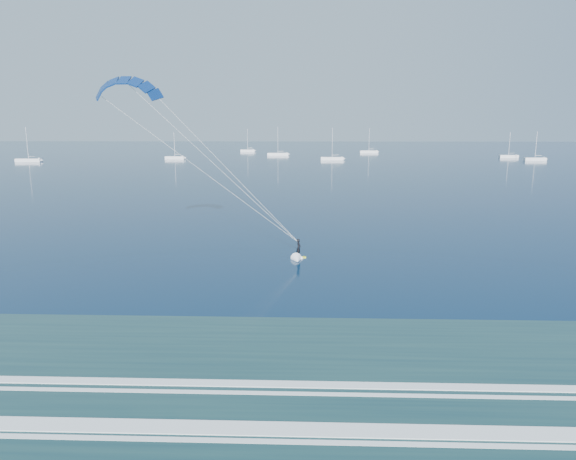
% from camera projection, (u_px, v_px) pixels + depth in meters
% --- Properties ---
extents(kitesurfer_rig, '(20.11, 6.60, 18.49)m').
position_uv_depth(kitesurfer_rig, '(216.00, 166.00, 48.30)').
color(kitesurfer_rig, '#E1F41C').
rests_on(kitesurfer_rig, ground).
extents(sailboat_0, '(9.57, 2.40, 12.90)m').
position_uv_depth(sailboat_0, '(29.00, 160.00, 193.82)').
color(sailboat_0, white).
rests_on(sailboat_0, ground).
extents(sailboat_1, '(7.82, 2.40, 10.86)m').
position_uv_depth(sailboat_1, '(175.00, 158.00, 208.95)').
color(sailboat_1, white).
rests_on(sailboat_1, ground).
extents(sailboat_2, '(9.63, 2.40, 12.86)m').
position_uv_depth(sailboat_2, '(278.00, 154.00, 236.16)').
color(sailboat_2, white).
rests_on(sailboat_2, ground).
extents(sailboat_3, '(9.01, 2.40, 12.46)m').
position_uv_depth(sailboat_3, '(332.00, 158.00, 203.98)').
color(sailboat_3, white).
rests_on(sailboat_3, ground).
extents(sailboat_4, '(9.04, 2.40, 12.25)m').
position_uv_depth(sailboat_4, '(369.00, 152.00, 259.41)').
color(sailboat_4, white).
rests_on(sailboat_4, ground).
extents(sailboat_5, '(7.72, 2.40, 10.67)m').
position_uv_depth(sailboat_5, '(508.00, 156.00, 218.59)').
color(sailboat_5, white).
rests_on(sailboat_5, ground).
extents(sailboat_6, '(8.23, 2.40, 11.22)m').
position_uv_depth(sailboat_6, '(535.00, 159.00, 200.23)').
color(sailboat_6, white).
rests_on(sailboat_6, ground).
extents(sailboat_8, '(7.42, 2.40, 11.80)m').
position_uv_depth(sailboat_8, '(248.00, 151.00, 269.55)').
color(sailboat_8, white).
rests_on(sailboat_8, ground).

